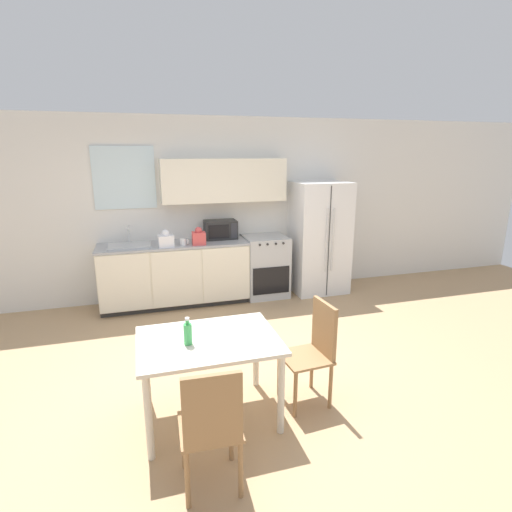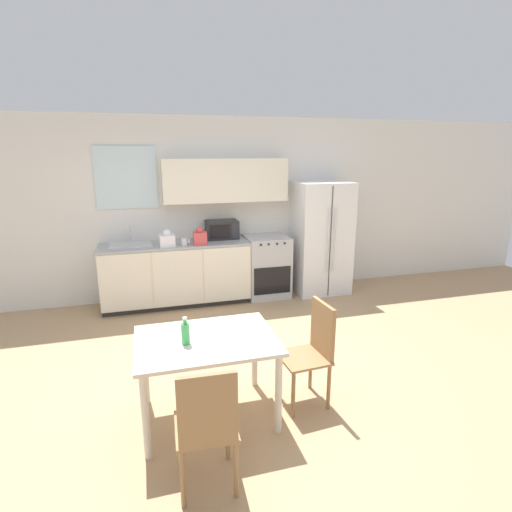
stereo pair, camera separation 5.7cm
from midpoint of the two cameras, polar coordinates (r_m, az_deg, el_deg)
ground_plane at (r=4.30m, az=-1.90°, el=-16.00°), size 12.00×12.00×0.00m
wall_back at (r=6.11m, az=-7.09°, el=7.34°), size 12.00×0.38×2.70m
kitchen_counter at (r=5.95m, az=-11.02°, el=-2.47°), size 2.12×0.64×0.92m
oven_range at (r=6.21m, az=1.76°, el=-1.45°), size 0.65×0.63×0.94m
refrigerator at (r=6.39m, az=9.49°, el=2.57°), size 0.84×0.72×1.74m
kitchen_sink at (r=5.83m, az=-17.19°, el=1.58°), size 0.57×0.43×0.26m
microwave at (r=6.02m, az=-4.61°, el=3.80°), size 0.47×0.31×0.28m
coffee_mug at (r=5.67m, az=-9.86°, el=2.01°), size 0.12×0.09×0.09m
grocery_bag_0 at (r=5.67m, az=-7.73°, el=2.72°), size 0.19×0.16×0.25m
grocery_bag_1 at (r=5.63m, az=-12.31°, el=2.36°), size 0.21×0.19×0.24m
dining_table at (r=3.37m, az=-6.58°, el=-13.20°), size 1.13×0.82×0.72m
dining_chair_near at (r=2.74m, az=-6.39°, el=-22.64°), size 0.42×0.42×0.93m
dining_chair_side at (r=3.64m, az=8.66°, el=-12.58°), size 0.43×0.43×0.93m
drink_bottle at (r=3.23m, az=-9.53°, el=-10.77°), size 0.07×0.07×0.22m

